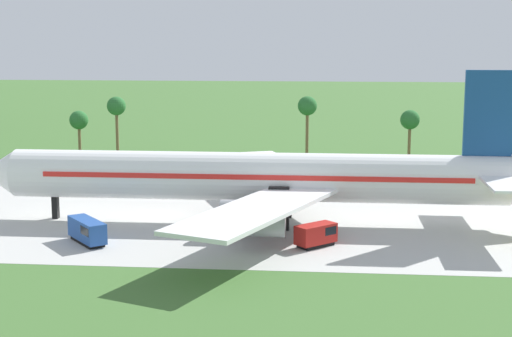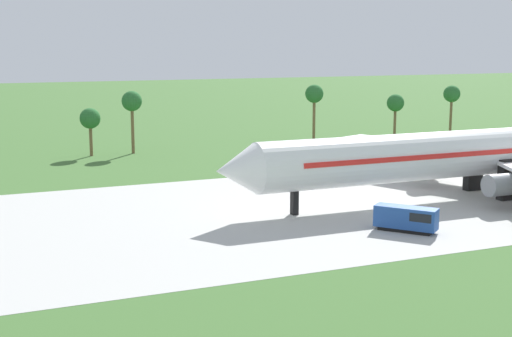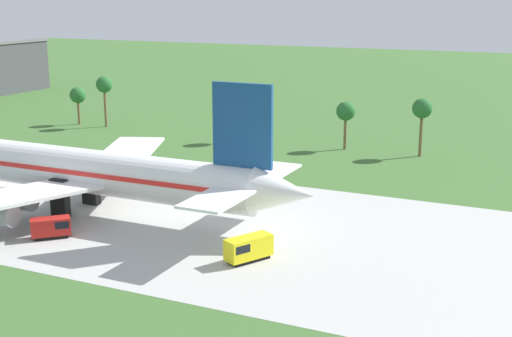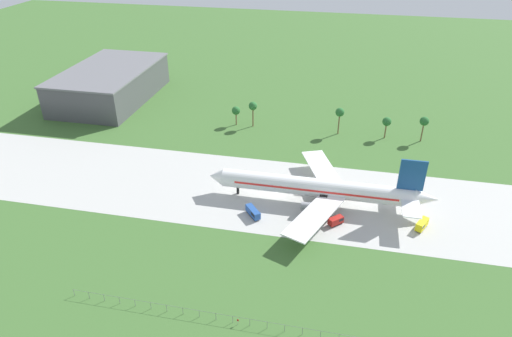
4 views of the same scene
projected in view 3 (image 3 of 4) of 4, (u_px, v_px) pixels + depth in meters
jet_airliner at (67, 169)px, 96.24m from camera, size 72.05×54.54×18.69m
fuel_truck at (52, 227)px, 85.87m from camera, size 4.76×4.64×2.47m
catering_van at (248, 248)px, 78.20m from camera, size 4.29×5.77×2.80m
palm_tree_row at (229, 99)px, 143.28m from camera, size 80.59×3.60×11.51m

